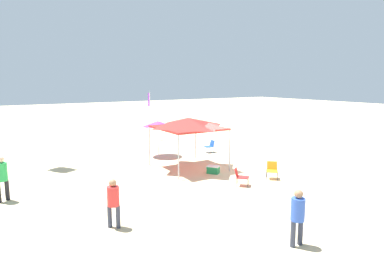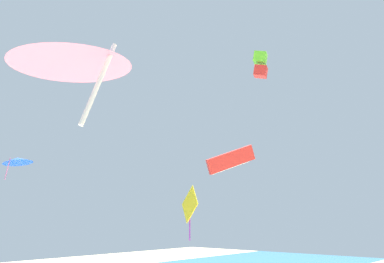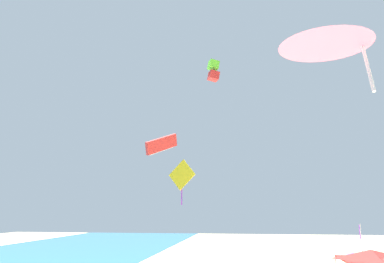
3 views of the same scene
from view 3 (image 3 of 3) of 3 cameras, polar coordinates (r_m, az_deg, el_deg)
The scene contains 7 objects.
canopy_tent at distance 23.91m, azimuth 25.61°, elevation -16.64°, with size 3.48×3.23×2.82m.
beach_umbrella at distance 27.41m, azimuth 23.29°, elevation -16.93°, with size 1.89×1.89×2.28m.
banner_flag at distance 33.51m, azimuth 24.37°, elevation -15.30°, with size 0.36×0.06×3.91m.
kite_box_lime at distance 33.46m, azimuth 3.28°, elevation 9.23°, with size 1.13×1.19×1.87m.
kite_diamond_yellow at distance 26.29m, azimuth -1.56°, elevation -6.84°, with size 0.97×2.04×3.17m.
kite_parafoil_red at distance 36.47m, azimuth -4.62°, elevation -1.96°, with size 3.95×2.37×2.62m.
kite_delta_pink at distance 14.21m, azimuth 19.54°, elevation 13.26°, with size 3.29×3.28×2.53m.
Camera 3 is at (-21.28, 8.13, 5.00)m, focal length 35.08 mm.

